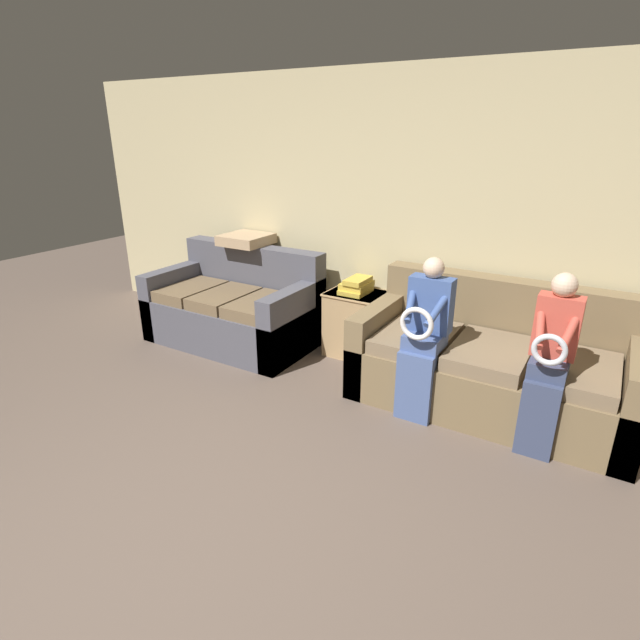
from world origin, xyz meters
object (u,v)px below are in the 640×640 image
(child_left_seated, at_px, (424,334))
(side_shelf, at_px, (356,323))
(throw_pillow, at_px, (246,239))
(couch_side, at_px, (235,310))
(child_right_seated, at_px, (550,358))
(book_stack, at_px, (357,286))
(couch_main, at_px, (492,365))

(child_left_seated, relative_size, side_shelf, 1.93)
(throw_pillow, bearing_deg, couch_side, -77.14)
(couch_side, xyz_separation_m, throw_pillow, (-0.07, 0.32, 0.65))
(child_right_seated, distance_m, side_shelf, 1.91)
(couch_side, distance_m, book_stack, 1.29)
(couch_side, xyz_separation_m, book_stack, (1.20, 0.33, 0.35))
(child_left_seated, bearing_deg, couch_side, 170.22)
(side_shelf, bearing_deg, couch_side, -164.57)
(side_shelf, bearing_deg, couch_main, -11.44)
(child_left_seated, bearing_deg, side_shelf, 142.47)
(couch_main, relative_size, couch_side, 1.24)
(couch_main, relative_size, throw_pillow, 4.55)
(child_left_seated, bearing_deg, couch_main, 45.19)
(child_left_seated, distance_m, side_shelf, 1.19)
(couch_main, distance_m, couch_side, 2.53)
(child_right_seated, bearing_deg, throw_pillow, 167.36)
(child_left_seated, height_order, throw_pillow, child_left_seated)
(book_stack, xyz_separation_m, throw_pillow, (-1.27, -0.01, 0.30))
(book_stack, distance_m, throw_pillow, 1.30)
(couch_side, relative_size, child_right_seated, 1.36)
(couch_main, distance_m, book_stack, 1.41)
(child_left_seated, xyz_separation_m, child_right_seated, (0.85, 0.00, 0.01))
(couch_side, bearing_deg, child_right_seated, -6.95)
(child_left_seated, relative_size, book_stack, 3.71)
(couch_main, relative_size, child_right_seated, 1.69)
(child_left_seated, relative_size, child_right_seated, 0.99)
(child_right_seated, distance_m, book_stack, 1.89)
(couch_main, relative_size, child_left_seated, 1.71)
(book_stack, height_order, throw_pillow, throw_pillow)
(side_shelf, xyz_separation_m, book_stack, (-0.01, 0.00, 0.37))
(child_left_seated, bearing_deg, child_right_seated, 0.21)
(throw_pillow, bearing_deg, couch_main, -5.61)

